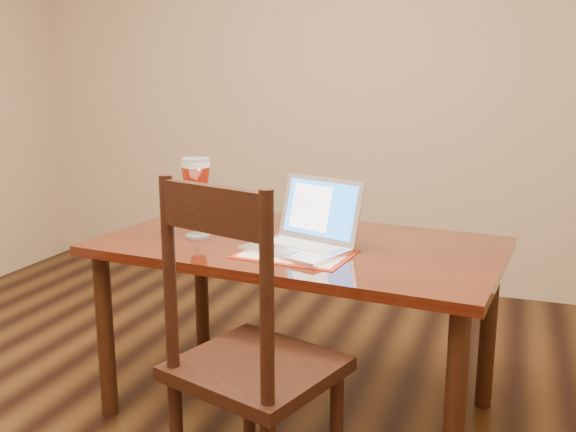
% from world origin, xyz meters
% --- Properties ---
extents(dining_table, '(1.63, 1.02, 1.05)m').
position_xyz_m(dining_table, '(0.26, 0.76, 0.66)').
color(dining_table, '#4A1809').
rests_on(dining_table, ground).
extents(dining_chair, '(0.58, 0.56, 1.10)m').
position_xyz_m(dining_chair, '(0.33, 0.12, 0.51)').
color(dining_chair, black).
rests_on(dining_chair, ground).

